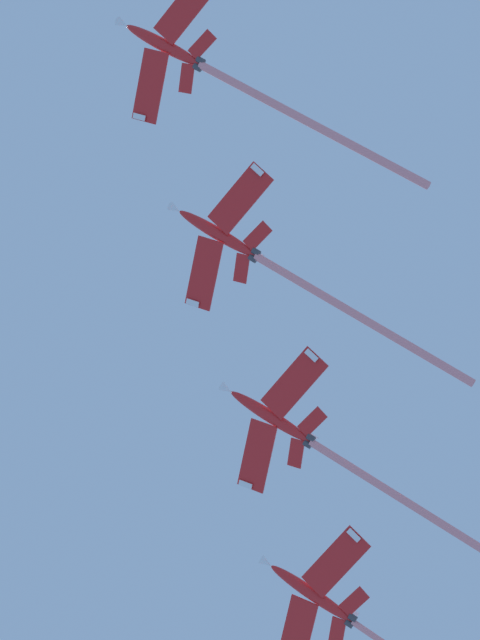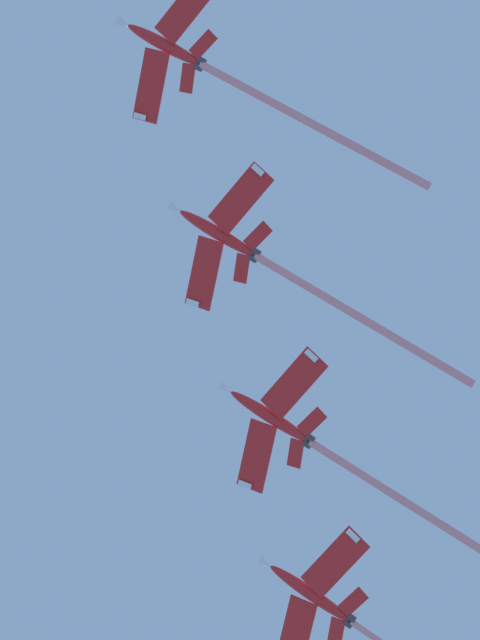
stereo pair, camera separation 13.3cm
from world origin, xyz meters
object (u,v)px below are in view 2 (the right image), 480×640
jet_second (270,264)px  jet_third (319,447)px  jet_fourth (361,628)px  jet_lead (222,76)px

jet_second → jet_third: (-21.56, 3.88, -7.45)m
jet_second → jet_fourth: 45.52m
jet_second → jet_fourth: jet_second is taller
jet_third → jet_fourth: 22.38m
jet_third → jet_lead: bearing=-9.9°
jet_second → jet_third: size_ratio=1.04×
jet_lead → jet_third: size_ratio=1.08×
jet_second → jet_third: jet_second is taller
jet_second → jet_fourth: (-42.59, 7.04, -14.42)m
jet_second → jet_fourth: bearing=170.6°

